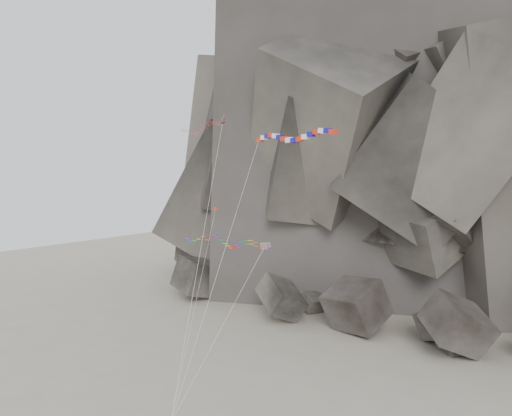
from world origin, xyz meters
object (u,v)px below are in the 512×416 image
Objects in this scene: parafoil_kite at (221,241)px; pennant_kite at (206,251)px; delta_kite at (199,129)px; banner_kite at (292,137)px.

pennant_kite is at bearing -58.36° from parafoil_kite.
delta_kite is 17.20m from banner_kite.
delta_kite reaches higher than pennant_kite.
delta_kite is at bearing 170.96° from parafoil_kite.
parafoil_kite is at bearing -173.52° from banner_kite.
delta_kite reaches higher than parafoil_kite.
delta_kite is at bearing 124.81° from pennant_kite.
pennant_kite is (-8.65, -4.18, -12.63)m from banner_kite.
banner_kite reaches higher than pennant_kite.
delta_kite reaches higher than banner_kite.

